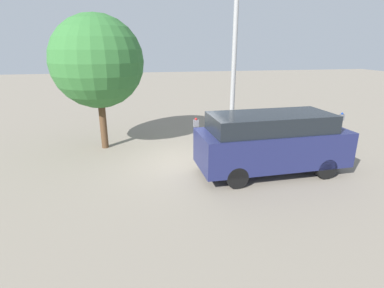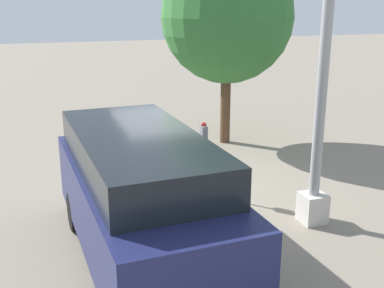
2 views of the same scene
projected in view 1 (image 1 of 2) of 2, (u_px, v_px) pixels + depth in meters
The scene contains 6 objects.
ground_plane at pixel (187, 163), 11.01m from camera, with size 80.00×80.00×0.00m, color gray.
parking_meter_near at pixel (196, 129), 11.10m from camera, with size 0.20×0.12×1.58m.
parking_meter_far at pixel (341, 122), 12.51m from camera, with size 0.20×0.12×1.47m.
lamp_post at pixel (233, 88), 12.38m from camera, with size 0.44×0.44×6.49m.
parked_van at pixel (272, 141), 9.80m from camera, with size 4.97×2.03×2.04m.
street_tree at pixel (97, 62), 11.58m from camera, with size 3.57×3.57×5.29m.
Camera 1 is at (-1.76, -10.09, 4.10)m, focal length 28.00 mm.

